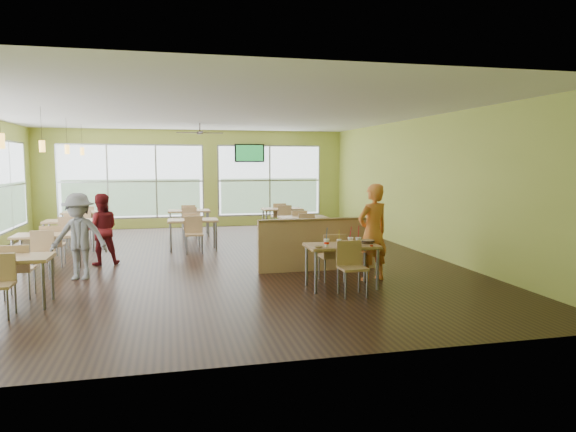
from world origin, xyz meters
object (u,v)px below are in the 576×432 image
at_px(half_wall_divider, 318,244).
at_px(man_plaid, 373,232).
at_px(main_table, 342,251).
at_px(food_basket, 367,241).

relative_size(half_wall_divider, man_plaid, 1.36).
bearing_deg(main_table, man_plaid, 28.90).
relative_size(main_table, man_plaid, 0.86).
xyz_separation_m(half_wall_divider, man_plaid, (0.73, -1.05, 0.36)).
relative_size(man_plaid, food_basket, 7.12).
xyz_separation_m(man_plaid, food_basket, (-0.25, -0.38, -0.10)).
distance_m(half_wall_divider, man_plaid, 1.33).
height_order(main_table, food_basket, main_table).
bearing_deg(food_basket, man_plaid, 56.25).
distance_m(main_table, food_basket, 0.50).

